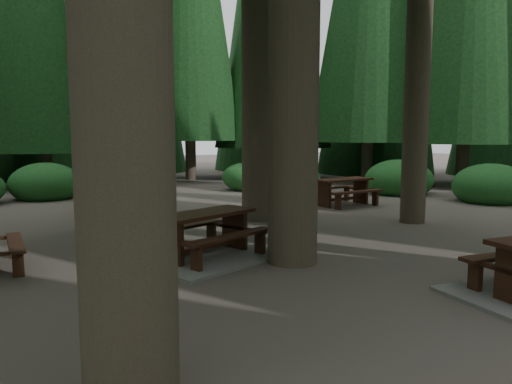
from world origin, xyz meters
TOP-DOWN VIEW (x-y plane):
  - ground at (0.00, 0.00)m, footprint 80.00×80.00m
  - picnic_table_c at (-0.40, 1.18)m, footprint 2.95×2.70m
  - picnic_table_d at (5.86, 5.17)m, footprint 1.97×1.63m
  - shrub_ring at (0.70, 0.75)m, footprint 23.86×24.64m

SIDE VIEW (x-z plane):
  - ground at x=0.00m, z-range 0.00..0.00m
  - picnic_table_c at x=-0.40m, z-range -0.13..0.69m
  - shrub_ring at x=0.70m, z-range -0.35..1.15m
  - picnic_table_d at x=5.86m, z-range 0.13..0.95m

